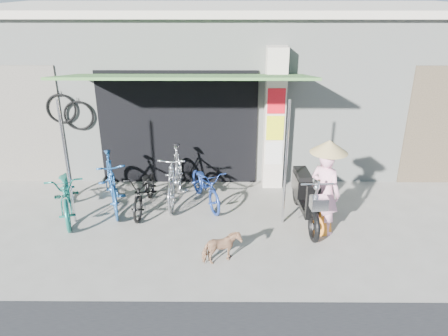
{
  "coord_description": "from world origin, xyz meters",
  "views": [
    {
      "loc": [
        -0.15,
        -6.41,
        4.14
      ],
      "look_at": [
        -0.2,
        1.0,
        1.0
      ],
      "focal_mm": 35.0,
      "sensor_mm": 36.0,
      "label": 1
    }
  ],
  "objects_px": {
    "bike_black": "(145,191)",
    "moped": "(305,196)",
    "bike_navy": "(206,185)",
    "nun": "(325,188)",
    "bike_teal": "(67,193)",
    "bike_silver": "(175,176)",
    "bike_blue": "(111,182)",
    "street_dog": "(221,248)"
  },
  "relations": [
    {
      "from": "bike_black",
      "to": "moped",
      "type": "distance_m",
      "value": 3.09
    },
    {
      "from": "bike_navy",
      "to": "nun",
      "type": "height_order",
      "value": "nun"
    },
    {
      "from": "bike_navy",
      "to": "nun",
      "type": "relative_size",
      "value": 0.88
    },
    {
      "from": "bike_black",
      "to": "bike_navy",
      "type": "height_order",
      "value": "bike_black"
    },
    {
      "from": "bike_black",
      "to": "moped",
      "type": "xyz_separation_m",
      "value": [
        3.06,
        -0.41,
        0.09
      ]
    },
    {
      "from": "bike_teal",
      "to": "bike_navy",
      "type": "xyz_separation_m",
      "value": [
        2.61,
        0.52,
        -0.08
      ]
    },
    {
      "from": "bike_silver",
      "to": "bike_navy",
      "type": "distance_m",
      "value": 0.66
    },
    {
      "from": "moped",
      "to": "nun",
      "type": "distance_m",
      "value": 0.6
    },
    {
      "from": "bike_black",
      "to": "nun",
      "type": "relative_size",
      "value": 0.89
    },
    {
      "from": "moped",
      "to": "bike_blue",
      "type": "bearing_deg",
      "value": 168.85
    },
    {
      "from": "bike_black",
      "to": "bike_navy",
      "type": "bearing_deg",
      "value": 15.62
    },
    {
      "from": "bike_teal",
      "to": "bike_silver",
      "type": "height_order",
      "value": "bike_silver"
    },
    {
      "from": "nun",
      "to": "bike_blue",
      "type": "bearing_deg",
      "value": 31.84
    },
    {
      "from": "bike_silver",
      "to": "nun",
      "type": "distance_m",
      "value": 3.02
    },
    {
      "from": "moped",
      "to": "bike_teal",
      "type": "bearing_deg",
      "value": 174.56
    },
    {
      "from": "bike_navy",
      "to": "street_dog",
      "type": "distance_m",
      "value": 2.07
    },
    {
      "from": "bike_teal",
      "to": "bike_blue",
      "type": "xyz_separation_m",
      "value": [
        0.77,
        0.35,
        0.06
      ]
    },
    {
      "from": "bike_black",
      "to": "nun",
      "type": "distance_m",
      "value": 3.45
    },
    {
      "from": "bike_blue",
      "to": "street_dog",
      "type": "bearing_deg",
      "value": -59.23
    },
    {
      "from": "bike_navy",
      "to": "bike_black",
      "type": "bearing_deg",
      "value": 169.23
    },
    {
      "from": "bike_teal",
      "to": "bike_blue",
      "type": "distance_m",
      "value": 0.85
    },
    {
      "from": "bike_blue",
      "to": "bike_navy",
      "type": "relative_size",
      "value": 1.19
    },
    {
      "from": "street_dog",
      "to": "nun",
      "type": "height_order",
      "value": "nun"
    },
    {
      "from": "bike_blue",
      "to": "bike_navy",
      "type": "height_order",
      "value": "bike_blue"
    },
    {
      "from": "bike_blue",
      "to": "moped",
      "type": "height_order",
      "value": "bike_blue"
    },
    {
      "from": "bike_blue",
      "to": "bike_silver",
      "type": "xyz_separation_m",
      "value": [
        1.22,
        0.3,
        0.01
      ]
    },
    {
      "from": "nun",
      "to": "bike_black",
      "type": "bearing_deg",
      "value": 30.79
    },
    {
      "from": "moped",
      "to": "bike_silver",
      "type": "bearing_deg",
      "value": 158.86
    },
    {
      "from": "bike_black",
      "to": "moped",
      "type": "height_order",
      "value": "moped"
    },
    {
      "from": "bike_teal",
      "to": "bike_blue",
      "type": "relative_size",
      "value": 1.01
    },
    {
      "from": "bike_teal",
      "to": "bike_navy",
      "type": "distance_m",
      "value": 2.66
    },
    {
      "from": "bike_teal",
      "to": "moped",
      "type": "bearing_deg",
      "value": -20.99
    },
    {
      "from": "bike_blue",
      "to": "nun",
      "type": "height_order",
      "value": "nun"
    },
    {
      "from": "moped",
      "to": "bike_black",
      "type": "bearing_deg",
      "value": 168.8
    },
    {
      "from": "bike_blue",
      "to": "nun",
      "type": "relative_size",
      "value": 1.05
    },
    {
      "from": "bike_teal",
      "to": "bike_silver",
      "type": "bearing_deg",
      "value": -1.14
    },
    {
      "from": "bike_teal",
      "to": "nun",
      "type": "distance_m",
      "value": 4.79
    },
    {
      "from": "bike_navy",
      "to": "bike_blue",
      "type": "bearing_deg",
      "value": 162.5
    },
    {
      "from": "bike_blue",
      "to": "bike_black",
      "type": "distance_m",
      "value": 0.68
    },
    {
      "from": "bike_teal",
      "to": "bike_silver",
      "type": "distance_m",
      "value": 2.09
    },
    {
      "from": "bike_black",
      "to": "bike_silver",
      "type": "distance_m",
      "value": 0.7
    },
    {
      "from": "bike_teal",
      "to": "bike_black",
      "type": "xyz_separation_m",
      "value": [
        1.42,
        0.27,
        -0.08
      ]
    }
  ]
}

